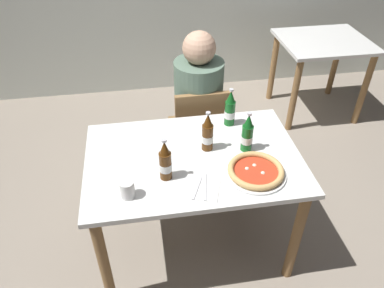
{
  "coord_description": "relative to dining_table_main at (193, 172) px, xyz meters",
  "views": [
    {
      "loc": [
        -0.26,
        -1.57,
        2.08
      ],
      "look_at": [
        0.0,
        0.05,
        0.8
      ],
      "focal_mm": 34.79,
      "sensor_mm": 36.0,
      "label": 1
    }
  ],
  "objects": [
    {
      "name": "ground_plane",
      "position": [
        0.0,
        0.0,
        -0.64
      ],
      "size": [
        8.0,
        8.0,
        0.0
      ],
      "primitive_type": "plane",
      "color": "gray"
    },
    {
      "name": "dining_table_main",
      "position": [
        0.0,
        0.0,
        0.0
      ],
      "size": [
        1.2,
        0.8,
        0.75
      ],
      "color": "silver",
      "rests_on": "ground_plane"
    },
    {
      "name": "chair_behind_table",
      "position": [
        0.15,
        0.61,
        -0.15
      ],
      "size": [
        0.41,
        0.41,
        0.85
      ],
      "rotation": [
        0.0,
        0.0,
        3.16
      ],
      "color": "olive",
      "rests_on": "ground_plane"
    },
    {
      "name": "diner_seated",
      "position": [
        0.14,
        0.66,
        -0.05
      ],
      "size": [
        0.34,
        0.34,
        1.21
      ],
      "color": "#2D3342",
      "rests_on": "ground_plane"
    },
    {
      "name": "dining_table_background",
      "position": [
        1.45,
        1.45,
        -0.04
      ],
      "size": [
        0.8,
        0.7,
        0.75
      ],
      "color": "silver",
      "rests_on": "ground_plane"
    },
    {
      "name": "pizza_margherita_near",
      "position": [
        0.3,
        -0.2,
        0.13
      ],
      "size": [
        0.32,
        0.32,
        0.04
      ],
      "color": "white",
      "rests_on": "dining_table_main"
    },
    {
      "name": "beer_bottle_left",
      "position": [
        0.27,
        0.28,
        0.22
      ],
      "size": [
        0.07,
        0.07,
        0.25
      ],
      "color": "#14591E",
      "rests_on": "dining_table_main"
    },
    {
      "name": "beer_bottle_center",
      "position": [
        0.31,
        0.02,
        0.22
      ],
      "size": [
        0.07,
        0.07,
        0.25
      ],
      "color": "#14591E",
      "rests_on": "dining_table_main"
    },
    {
      "name": "beer_bottle_right",
      "position": [
        -0.17,
        -0.14,
        0.22
      ],
      "size": [
        0.07,
        0.07,
        0.25
      ],
      "color": "#512D0F",
      "rests_on": "dining_table_main"
    },
    {
      "name": "beer_bottle_extra",
      "position": [
        0.09,
        0.06,
        0.22
      ],
      "size": [
        0.07,
        0.07,
        0.25
      ],
      "color": "#512D0F",
      "rests_on": "dining_table_main"
    },
    {
      "name": "napkin_with_cutlery",
      "position": [
        -0.0,
        -0.25,
        0.12
      ],
      "size": [
        0.23,
        0.23,
        0.01
      ],
      "color": "white",
      "rests_on": "dining_table_main"
    },
    {
      "name": "paper_cup",
      "position": [
        -0.37,
        -0.25,
        0.16
      ],
      "size": [
        0.07,
        0.07,
        0.09
      ],
      "primitive_type": "cylinder",
      "color": "white",
      "rests_on": "dining_table_main"
    }
  ]
}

